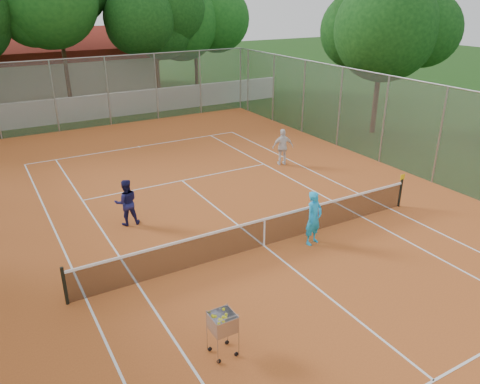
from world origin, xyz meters
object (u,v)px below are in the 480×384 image
tennis_net (264,232)px  ball_hopper (223,333)px  player_near (314,218)px  player_far_left (126,202)px  player_far_right (283,147)px  clubhouse (39,66)px

tennis_net → ball_hopper: 4.89m
player_near → player_far_left: (-4.63, 4.20, -0.06)m
tennis_net → ball_hopper: size_ratio=10.35×
player_far_left → player_far_right: (8.04, 2.37, 0.03)m
tennis_net → ball_hopper: (-3.36, -3.56, 0.08)m
player_far_right → player_far_left: bearing=34.7°
ball_hopper → player_near: bearing=40.5°
player_far_right → player_near: bearing=80.8°
clubhouse → player_far_right: 24.06m
clubhouse → player_near: clubhouse is taller
player_near → ball_hopper: player_near is taller
ball_hopper → player_far_right: bearing=58.1°
player_far_right → ball_hopper: size_ratio=1.46×
clubhouse → player_far_left: (-1.20, -25.40, -1.37)m
tennis_net → clubhouse: bearing=93.9°
player_far_left → player_far_right: size_ratio=0.97×
player_far_right → ball_hopper: player_far_right is taller
tennis_net → clubhouse: (-2.00, 29.00, 1.69)m
player_far_right → ball_hopper: (-8.20, -9.53, -0.26)m
ball_hopper → player_far_left: bearing=97.5°
tennis_net → player_near: bearing=-22.9°
clubhouse → player_near: 29.83m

